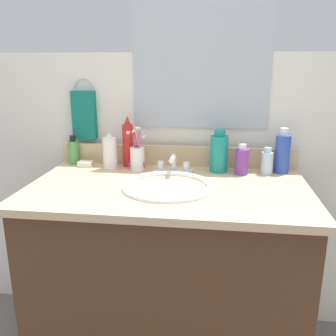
# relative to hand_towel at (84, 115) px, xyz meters

# --- Properties ---
(vanity_cabinet) EXTENTS (1.03, 0.57, 0.77)m
(vanity_cabinet) POSITION_rel_hand_towel_xyz_m (0.44, -0.32, -0.63)
(vanity_cabinet) COLOR #4C2D19
(vanity_cabinet) RESTS_ON ground_plane
(countertop) EXTENTS (1.07, 0.62, 0.03)m
(countertop) POSITION_rel_hand_towel_xyz_m (0.44, -0.32, -0.23)
(countertop) COLOR #D1B284
(countertop) RESTS_ON vanity_cabinet
(backsplash) EXTENTS (1.07, 0.02, 0.09)m
(backsplash) POSITION_rel_hand_towel_xyz_m (0.44, -0.02, -0.18)
(backsplash) COLOR #D1B284
(backsplash) RESTS_ON countertop
(back_wall) EXTENTS (2.17, 0.04, 1.30)m
(back_wall) POSITION_rel_hand_towel_xyz_m (0.44, 0.04, -0.37)
(back_wall) COLOR white
(back_wall) RESTS_ON ground_plane
(mirror_panel) EXTENTS (0.60, 0.01, 0.56)m
(mirror_panel) POSITION_rel_hand_towel_xyz_m (0.54, 0.02, 0.23)
(mirror_panel) COLOR #B2BCC6
(towel_ring) EXTENTS (0.10, 0.01, 0.10)m
(towel_ring) POSITION_rel_hand_towel_xyz_m (0.00, 0.02, 0.12)
(towel_ring) COLOR silver
(hand_towel) EXTENTS (0.11, 0.04, 0.22)m
(hand_towel) POSITION_rel_hand_towel_xyz_m (0.00, 0.00, 0.00)
(hand_towel) COLOR #147260
(sink_basin) EXTENTS (0.35, 0.35, 0.11)m
(sink_basin) POSITION_rel_hand_towel_xyz_m (0.44, -0.34, -0.25)
(sink_basin) COLOR white
(sink_basin) RESTS_ON countertop
(faucet) EXTENTS (0.16, 0.10, 0.08)m
(faucet) POSITION_rel_hand_towel_xyz_m (0.44, -0.15, -0.19)
(faucet) COLOR silver
(faucet) RESTS_ON countertop
(bottle_toner_green) EXTENTS (0.05, 0.05, 0.13)m
(bottle_toner_green) POSITION_rel_hand_towel_xyz_m (-0.04, -0.06, -0.16)
(bottle_toner_green) COLOR #4C9E4C
(bottle_toner_green) RESTS_ON countertop
(bottle_gel_clear) EXTENTS (0.05, 0.05, 0.11)m
(bottle_gel_clear) POSITION_rel_hand_towel_xyz_m (0.83, -0.11, -0.17)
(bottle_gel_clear) COLOR silver
(bottle_gel_clear) RESTS_ON countertop
(bottle_mouthwash_teal) EXTENTS (0.08, 0.08, 0.18)m
(bottle_mouthwash_teal) POSITION_rel_hand_towel_xyz_m (0.63, -0.10, -0.14)
(bottle_mouthwash_teal) COLOR teal
(bottle_mouthwash_teal) RESTS_ON countertop
(bottle_lotion_white) EXTENTS (0.06, 0.06, 0.16)m
(bottle_lotion_white) POSITION_rel_hand_towel_xyz_m (0.15, -0.12, -0.15)
(bottle_lotion_white) COLOR white
(bottle_lotion_white) RESTS_ON countertop
(bottle_shampoo_blue) EXTENTS (0.06, 0.06, 0.19)m
(bottle_shampoo_blue) POSITION_rel_hand_towel_xyz_m (0.89, -0.08, -0.13)
(bottle_shampoo_blue) COLOR #2D4CB2
(bottle_shampoo_blue) RESTS_ON countertop
(bottle_cream_purple) EXTENTS (0.06, 0.06, 0.13)m
(bottle_cream_purple) POSITION_rel_hand_towel_xyz_m (0.72, -0.13, -0.16)
(bottle_cream_purple) COLOR #7A3899
(bottle_cream_purple) RESTS_ON countertop
(bottle_spray_red) EXTENTS (0.05, 0.05, 0.23)m
(bottle_spray_red) POSITION_rel_hand_towel_xyz_m (0.22, -0.07, -0.12)
(bottle_spray_red) COLOR red
(bottle_spray_red) RESTS_ON countertop
(cup_white_ceramic) EXTENTS (0.09, 0.07, 0.19)m
(cup_white_ceramic) POSITION_rel_hand_towel_xyz_m (0.27, -0.12, -0.16)
(cup_white_ceramic) COLOR white
(cup_white_ceramic) RESTS_ON countertop
(soap_bar) EXTENTS (0.06, 0.04, 0.02)m
(soap_bar) POSITION_rel_hand_towel_xyz_m (0.03, -0.10, -0.21)
(soap_bar) COLOR white
(soap_bar) RESTS_ON countertop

